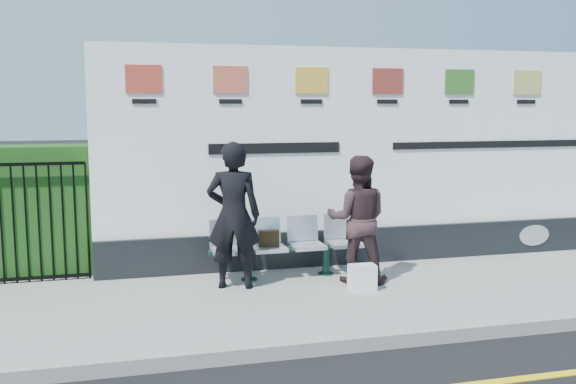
# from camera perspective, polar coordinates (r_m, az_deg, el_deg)

# --- Properties ---
(ground) EXTENTS (80.00, 80.00, 0.00)m
(ground) POSITION_cam_1_polar(r_m,az_deg,el_deg) (6.00, 18.47, -15.70)
(ground) COLOR black
(pavement) EXTENTS (14.00, 3.00, 0.12)m
(pavement) POSITION_cam_1_polar(r_m,az_deg,el_deg) (8.06, 8.74, -8.82)
(pavement) COLOR gray
(pavement) RESTS_ON ground
(kerb) EXTENTS (14.00, 0.18, 0.14)m
(kerb) POSITION_cam_1_polar(r_m,az_deg,el_deg) (6.78, 13.83, -12.13)
(kerb) COLOR gray
(kerb) RESTS_ON ground
(yellow_line) EXTENTS (14.00, 0.10, 0.01)m
(yellow_line) POSITION_cam_1_polar(r_m,az_deg,el_deg) (6.00, 18.47, -15.66)
(yellow_line) COLOR yellow
(yellow_line) RESTS_ON ground
(billboard) EXTENTS (8.00, 0.30, 3.00)m
(billboard) POSITION_cam_1_polar(r_m,az_deg,el_deg) (9.21, 8.49, 1.91)
(billboard) COLOR black
(billboard) RESTS_ON pavement
(hedge) EXTENTS (2.35, 0.70, 1.70)m
(hedge) POSITION_cam_1_polar(r_m,az_deg,el_deg) (9.12, -23.71, -1.58)
(hedge) COLOR #1D4A16
(hedge) RESTS_ON pavement
(railing) EXTENTS (2.05, 0.06, 1.54)m
(railing) POSITION_cam_1_polar(r_m,az_deg,el_deg) (8.70, -24.16, -2.57)
(railing) COLOR black
(railing) RESTS_ON pavement
(bench) EXTENTS (1.98, 0.55, 0.42)m
(bench) POSITION_cam_1_polar(r_m,az_deg,el_deg) (8.37, 0.00, -6.16)
(bench) COLOR silver
(bench) RESTS_ON pavement
(woman_left) EXTENTS (0.74, 0.59, 1.80)m
(woman_left) POSITION_cam_1_polar(r_m,az_deg,el_deg) (7.80, -4.87, -2.07)
(woman_left) COLOR black
(woman_left) RESTS_ON pavement
(woman_right) EXTENTS (0.94, 0.83, 1.61)m
(woman_right) POSITION_cam_1_polar(r_m,az_deg,el_deg) (8.10, 6.20, -2.42)
(woman_right) COLOR #322124
(woman_right) RESTS_ON pavement
(handbag_brown) EXTENTS (0.28, 0.15, 0.21)m
(handbag_brown) POSITION_cam_1_polar(r_m,az_deg,el_deg) (8.24, -1.74, -4.14)
(handbag_brown) COLOR black
(handbag_brown) RESTS_ON bench
(carrier_bag_white) EXTENTS (0.32, 0.19, 0.32)m
(carrier_bag_white) POSITION_cam_1_polar(r_m,az_deg,el_deg) (7.85, 6.61, -7.57)
(carrier_bag_white) COLOR white
(carrier_bag_white) RESTS_ON pavement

